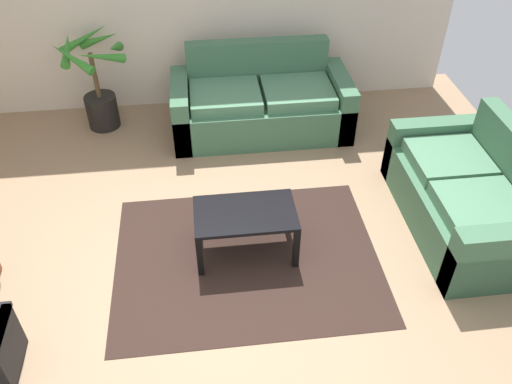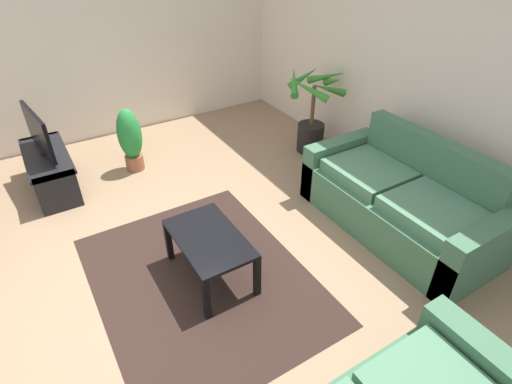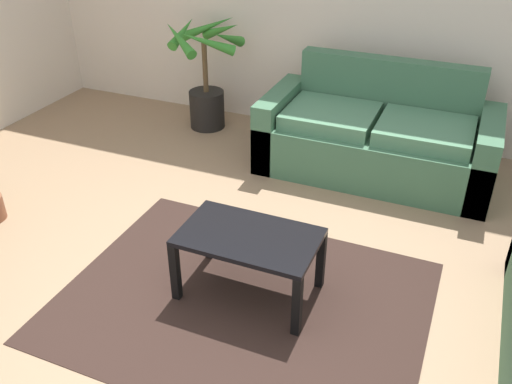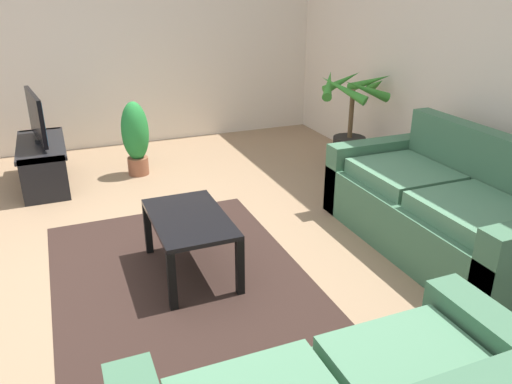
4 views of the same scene
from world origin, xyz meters
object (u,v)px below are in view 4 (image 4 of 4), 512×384
(tv, at_px, (36,117))
(coffee_table, at_px, (189,225))
(couch_main, at_px, (442,211))
(tv_stand, at_px, (43,157))
(potted_plant_small, at_px, (136,137))
(potted_palm, at_px, (351,127))

(tv, distance_m, coffee_table, 2.42)
(couch_main, bearing_deg, tv, -132.54)
(tv_stand, bearing_deg, coffee_table, 22.74)
(tv_stand, bearing_deg, potted_plant_small, 85.07)
(tv, bearing_deg, coffee_table, 22.66)
(potted_plant_small, bearing_deg, tv, -94.97)
(tv_stand, distance_m, tv, 0.41)
(tv, xyz_separation_m, coffee_table, (2.21, 0.92, -0.33))
(tv_stand, relative_size, potted_palm, 1.02)
(couch_main, xyz_separation_m, tv, (-2.58, -2.81, 0.40))
(tv_stand, distance_m, potted_plant_small, 0.94)
(tv_stand, xyz_separation_m, tv, (-0.00, 0.00, 0.41))
(potted_palm, relative_size, potted_plant_small, 1.36)
(potted_plant_small, bearing_deg, couch_main, 37.07)
(couch_main, bearing_deg, potted_plant_small, -142.93)
(potted_plant_small, bearing_deg, potted_palm, 71.04)
(tv_stand, height_order, potted_plant_small, potted_plant_small)
(coffee_table, xyz_separation_m, potted_palm, (-1.39, 2.16, 0.12))
(coffee_table, xyz_separation_m, potted_plant_small, (-2.13, -0.00, 0.05))
(coffee_table, bearing_deg, potted_plant_small, -179.97)
(tv_stand, relative_size, potted_plant_small, 1.39)
(couch_main, distance_m, tv_stand, 3.82)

